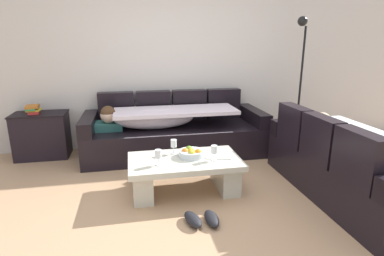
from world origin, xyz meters
TOP-DOWN VIEW (x-y plane):
  - ground_plane at (0.00, 0.00)m, footprint 14.00×14.00m
  - back_wall at (0.00, 2.15)m, footprint 9.00×0.10m
  - couch_along_wall at (-0.01, 1.63)m, footprint 2.56×0.92m
  - couch_near_window at (1.65, 0.01)m, footprint 0.92×1.98m
  - coffee_table at (-0.04, 0.41)m, footprint 1.20×0.68m
  - fruit_bowl at (0.04, 0.46)m, footprint 0.28×0.28m
  - wine_glass_near_left at (-0.33, 0.28)m, footprint 0.07×0.07m
  - wine_glass_near_right at (0.26, 0.30)m, footprint 0.07×0.07m
  - wine_glass_far_back at (-0.13, 0.59)m, footprint 0.07×0.07m
  - open_magazine at (0.33, 0.42)m, footprint 0.32×0.27m
  - side_cabinet at (-1.83, 1.85)m, footprint 0.72×0.44m
  - book_stack_on_cabinet at (-1.90, 1.85)m, footprint 0.19×0.22m
  - floor_lamp at (1.97, 1.67)m, footprint 0.33×0.31m
  - pair_of_shoes at (0.01, -0.25)m, footprint 0.33×0.30m

SIDE VIEW (x-z plane):
  - ground_plane at x=0.00m, z-range 0.00..0.00m
  - pair_of_shoes at x=0.01m, z-range 0.00..0.09m
  - coffee_table at x=-0.04m, z-range 0.05..0.43m
  - side_cabinet at x=-1.83m, z-range 0.00..0.64m
  - couch_along_wall at x=-0.01m, z-range -0.11..0.77m
  - couch_near_window at x=1.65m, z-range -0.10..0.78m
  - open_magazine at x=0.33m, z-range 0.38..0.39m
  - fruit_bowl at x=0.04m, z-range 0.37..0.47m
  - wine_glass_near_left at x=-0.33m, z-range 0.41..0.58m
  - wine_glass_near_right at x=0.26m, z-range 0.41..0.58m
  - wine_glass_far_back at x=-0.13m, z-range 0.41..0.58m
  - book_stack_on_cabinet at x=-1.90m, z-range 0.64..0.76m
  - floor_lamp at x=1.97m, z-range 0.14..2.09m
  - back_wall at x=0.00m, z-range 0.00..2.70m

